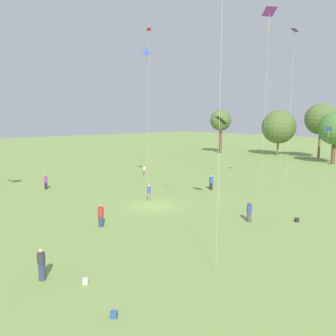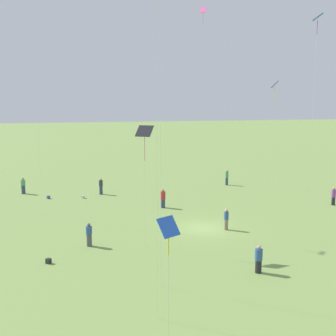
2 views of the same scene
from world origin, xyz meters
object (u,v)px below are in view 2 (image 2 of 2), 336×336
at_px(person_7, 259,259).
at_px(kite_0, 203,24).
at_px(person_6, 227,177).
at_px(picnic_bag_2, 48,197).
at_px(person_0, 89,235).
at_px(person_2, 226,219).
at_px(kite_6, 168,238).
at_px(person_5, 334,196).
at_px(picnic_bag_1, 48,261).
at_px(person_8, 101,186).
at_px(person_4, 23,186).
at_px(kite_1, 317,32).
at_px(picnic_bag_0, 83,197).
at_px(person_1, 163,199).
at_px(kite_7, 275,88).
at_px(kite_8, 144,134).

relative_size(person_7, kite_0, 0.09).
relative_size(person_6, kite_0, 0.09).
bearing_deg(kite_0, picnic_bag_2, -74.77).
bearing_deg(person_0, person_7, 60.02).
height_order(person_2, kite_6, kite_6).
relative_size(person_0, person_5, 0.97).
bearing_deg(picnic_bag_1, person_8, -101.57).
xyz_separation_m(person_5, picnic_bag_2, (27.04, -7.31, -0.71)).
height_order(person_4, person_6, person_6).
height_order(kite_1, picnic_bag_1, kite_1).
relative_size(person_5, person_7, 1.00).
relative_size(person_6, picnic_bag_1, 4.52).
bearing_deg(person_6, kite_0, -0.62).
xyz_separation_m(person_4, picnic_bag_0, (-6.23, 3.21, -0.69)).
height_order(person_1, kite_7, kite_7).
relative_size(person_1, person_8, 1.02).
xyz_separation_m(person_1, person_7, (-3.17, 16.38, -0.02)).
bearing_deg(kite_7, picnic_bag_1, 12.53).
distance_m(kite_0, kite_6, 43.85).
relative_size(kite_0, picnic_bag_0, 56.79).
distance_m(kite_0, picnic_bag_2, 25.93).
xyz_separation_m(kite_0, picnic_bag_2, (17.43, 6.37, -18.11)).
distance_m(person_1, person_8, 8.62).
relative_size(kite_6, picnic_bag_1, 18.10).
height_order(person_0, kite_7, kite_7).
xyz_separation_m(kite_0, kite_8, (9.59, 22.49, -10.32)).
distance_m(person_1, person_7, 16.69).
bearing_deg(person_8, person_5, -169.46).
distance_m(person_0, person_2, 10.87).
distance_m(person_5, picnic_bag_2, 28.02).
height_order(person_6, kite_7, kite_7).
bearing_deg(person_6, person_0, 100.87).
bearing_deg(person_0, person_5, 112.51).
distance_m(person_0, kite_0, 30.88).
relative_size(person_4, person_8, 0.99).
distance_m(person_7, picnic_bag_2, 26.01).
bearing_deg(kite_1, person_7, 21.66).
bearing_deg(person_2, person_0, 78.41).
relative_size(person_6, kite_6, 0.25).
xyz_separation_m(kite_1, picnic_bag_2, (19.62, -16.81, -14.65)).
xyz_separation_m(person_6, person_8, (14.44, 2.36, -0.06)).
xyz_separation_m(person_0, person_7, (-10.05, 6.65, 0.02)).
bearing_deg(picnic_bag_0, kite_0, -154.05).
xyz_separation_m(person_2, kite_7, (-9.40, -13.91, 10.20)).
relative_size(person_2, person_5, 0.98).
xyz_separation_m(person_8, kite_1, (-14.31, 17.90, 13.94)).
relative_size(person_1, kite_7, 0.15).
distance_m(picnic_bag_0, picnic_bag_2, 3.48).
bearing_deg(kite_0, person_2, -13.01).
relative_size(person_4, kite_8, 0.20).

